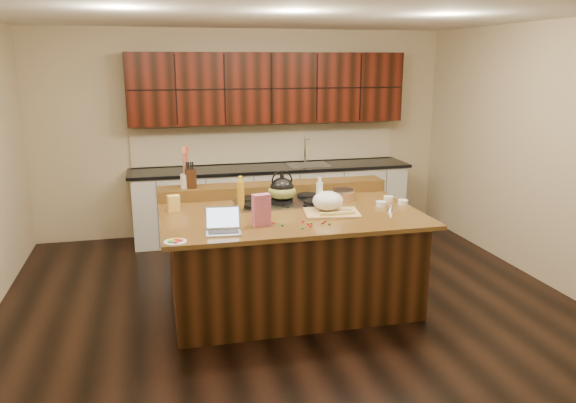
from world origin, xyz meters
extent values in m
cube|color=black|center=(0.00, 0.00, -0.01)|extent=(5.50, 5.00, 0.01)
cube|color=silver|center=(0.00, 0.00, 2.71)|extent=(5.50, 5.00, 0.01)
cube|color=tan|center=(0.00, 2.50, 1.35)|extent=(5.50, 0.01, 2.70)
cube|color=tan|center=(0.00, -2.50, 1.35)|extent=(5.50, 0.01, 2.70)
cube|color=tan|center=(2.75, 0.00, 1.35)|extent=(0.01, 5.00, 2.70)
cube|color=black|center=(0.00, 0.00, 0.44)|extent=(2.22, 1.42, 0.88)
cube|color=black|center=(0.00, 0.00, 0.90)|extent=(2.40, 1.60, 0.04)
cube|color=black|center=(0.00, 0.70, 0.98)|extent=(2.40, 0.30, 0.12)
cube|color=gray|center=(0.00, 0.30, 0.93)|extent=(0.92, 0.52, 0.02)
cylinder|color=black|center=(-0.30, 0.43, 0.95)|extent=(0.22, 0.22, 0.03)
cylinder|color=black|center=(0.30, 0.43, 0.95)|extent=(0.22, 0.22, 0.03)
cylinder|color=black|center=(-0.30, 0.17, 0.95)|extent=(0.22, 0.22, 0.03)
cylinder|color=black|center=(0.30, 0.17, 0.95)|extent=(0.22, 0.22, 0.03)
cylinder|color=black|center=(0.00, 0.30, 0.95)|extent=(0.22, 0.22, 0.03)
cube|color=silver|center=(0.30, 2.17, 0.45)|extent=(3.60, 0.62, 0.90)
cube|color=black|center=(0.30, 2.17, 0.92)|extent=(3.70, 0.66, 0.04)
cube|color=gray|center=(0.80, 2.17, 0.94)|extent=(0.55, 0.42, 0.01)
cylinder|color=gray|center=(0.80, 2.35, 1.12)|extent=(0.02, 0.02, 0.36)
cube|color=black|center=(0.30, 2.32, 1.95)|extent=(3.60, 0.34, 0.90)
cube|color=tan|center=(0.30, 2.48, 1.20)|extent=(3.60, 0.03, 0.50)
ellipsoid|color=black|center=(0.00, 0.30, 1.07)|extent=(0.25, 0.25, 0.21)
ellipsoid|color=olive|center=(0.00, 0.30, 1.04)|extent=(0.36, 0.36, 0.15)
cube|color=#B7B7BC|center=(-0.69, -0.56, 0.93)|extent=(0.31, 0.23, 0.01)
cube|color=black|center=(-0.69, -0.56, 0.94)|extent=(0.26, 0.14, 0.00)
cube|color=#B7B7BC|center=(-0.68, -0.46, 1.03)|extent=(0.30, 0.09, 0.19)
cube|color=silver|center=(-0.69, -0.47, 1.03)|extent=(0.27, 0.07, 0.16)
cylinder|color=gold|center=(-0.43, 0.17, 1.06)|extent=(0.07, 0.07, 0.27)
cylinder|color=silver|center=(0.31, 0.04, 1.04)|extent=(0.08, 0.08, 0.25)
cube|color=tan|center=(0.35, -0.21, 0.93)|extent=(0.54, 0.43, 0.02)
ellipsoid|color=white|center=(0.34, -0.13, 1.03)|extent=(0.29, 0.29, 0.18)
cube|color=#EDD872|center=(0.26, -0.32, 0.96)|extent=(0.11, 0.03, 0.03)
cube|color=#EDD872|center=(0.37, -0.32, 0.96)|extent=(0.11, 0.03, 0.03)
cube|color=#EDD872|center=(0.48, -0.32, 0.96)|extent=(0.11, 0.03, 0.03)
cylinder|color=gray|center=(0.46, -0.22, 0.95)|extent=(0.19, 0.08, 0.01)
cylinder|color=white|center=(0.91, -0.03, 0.94)|extent=(0.13, 0.13, 0.04)
cylinder|color=white|center=(1.15, -0.02, 0.94)|extent=(0.13, 0.13, 0.04)
cylinder|color=white|center=(1.07, 0.15, 0.94)|extent=(0.12, 0.12, 0.04)
cylinder|color=#996B3F|center=(0.63, 0.29, 0.97)|extent=(0.25, 0.25, 0.09)
cone|color=silver|center=(0.93, -0.24, 0.96)|extent=(0.09, 0.09, 0.07)
cube|color=#BF5A77|center=(-0.35, -0.41, 1.06)|extent=(0.16, 0.11, 0.28)
cylinder|color=white|center=(-1.09, -0.71, 0.93)|extent=(0.23, 0.23, 0.01)
cube|color=#F7C357|center=(-1.06, 0.25, 1.00)|extent=(0.12, 0.09, 0.15)
cylinder|color=white|center=(-0.90, 0.70, 1.11)|extent=(0.15, 0.15, 0.14)
cube|color=black|center=(-0.87, 0.70, 1.14)|extent=(0.12, 0.17, 0.19)
ellipsoid|color=red|center=(0.02, -0.41, 0.93)|extent=(0.02, 0.02, 0.02)
ellipsoid|color=#198C26|center=(0.19, -0.46, 0.93)|extent=(0.02, 0.02, 0.02)
ellipsoid|color=red|center=(-0.24, -0.38, 0.93)|extent=(0.02, 0.02, 0.02)
ellipsoid|color=#198C26|center=(0.08, -0.47, 0.93)|extent=(0.02, 0.02, 0.02)
ellipsoid|color=red|center=(0.05, -0.49, 0.93)|extent=(0.02, 0.02, 0.02)
ellipsoid|color=#198C26|center=(-0.03, -0.60, 0.93)|extent=(0.02, 0.02, 0.02)
ellipsoid|color=red|center=(0.05, -0.55, 0.93)|extent=(0.02, 0.02, 0.02)
ellipsoid|color=#198C26|center=(0.23, -0.53, 0.93)|extent=(0.02, 0.02, 0.02)
ellipsoid|color=red|center=(0.18, -0.49, 0.93)|extent=(0.02, 0.02, 0.02)
ellipsoid|color=#198C26|center=(-0.18, -0.47, 0.93)|extent=(0.02, 0.02, 0.02)
ellipsoid|color=red|center=(0.21, -0.45, 0.93)|extent=(0.02, 0.02, 0.02)
camera|label=1|loc=(-1.22, -4.96, 2.30)|focal=35.00mm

